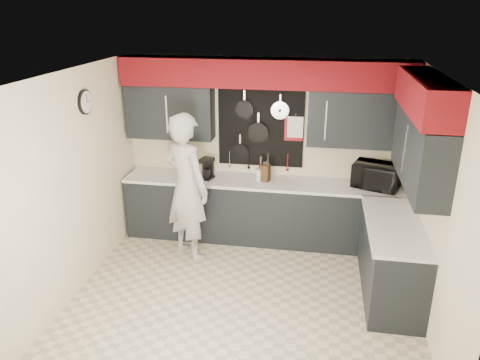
% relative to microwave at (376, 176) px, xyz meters
% --- Properties ---
extents(ground, '(4.00, 4.00, 0.00)m').
position_rel_microwave_xyz_m(ground, '(-1.57, -1.46, -1.09)').
color(ground, beige).
rests_on(ground, ground).
extents(back_wall_assembly, '(4.00, 0.36, 2.60)m').
position_rel_microwave_xyz_m(back_wall_assembly, '(-1.56, 0.14, 0.92)').
color(back_wall_assembly, '#F5F1BD').
rests_on(back_wall_assembly, ground).
extents(right_wall_assembly, '(0.36, 3.50, 2.60)m').
position_rel_microwave_xyz_m(right_wall_assembly, '(0.28, -1.19, 0.85)').
color(right_wall_assembly, '#F5F1BD').
rests_on(right_wall_assembly, ground).
extents(left_wall_assembly, '(0.05, 3.50, 2.60)m').
position_rel_microwave_xyz_m(left_wall_assembly, '(-3.57, -1.44, 0.25)').
color(left_wall_assembly, '#F5F1BD').
rests_on(left_wall_assembly, ground).
extents(base_cabinets, '(3.95, 2.20, 0.92)m').
position_rel_microwave_xyz_m(base_cabinets, '(-1.08, -0.33, -0.63)').
color(base_cabinets, black).
rests_on(base_cabinets, ground).
extents(microwave, '(0.71, 0.58, 0.34)m').
position_rel_microwave_xyz_m(microwave, '(0.00, 0.00, 0.00)').
color(microwave, black).
rests_on(microwave, base_cabinets).
extents(knife_block, '(0.13, 0.13, 0.24)m').
position_rel_microwave_xyz_m(knife_block, '(-1.51, -0.02, -0.05)').
color(knife_block, '#322110').
rests_on(knife_block, base_cabinets).
extents(utensil_crock, '(0.12, 0.12, 0.16)m').
position_rel_microwave_xyz_m(utensil_crock, '(-1.59, 0.04, -0.09)').
color(utensil_crock, white).
rests_on(utensil_crock, base_cabinets).
extents(coffee_maker, '(0.21, 0.24, 0.30)m').
position_rel_microwave_xyz_m(coffee_maker, '(-2.34, -0.04, -0.01)').
color(coffee_maker, black).
rests_on(coffee_maker, base_cabinets).
extents(person, '(0.88, 0.82, 2.01)m').
position_rel_microwave_xyz_m(person, '(-2.47, -0.65, -0.08)').
color(person, '#BAB9B7').
rests_on(person, ground).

